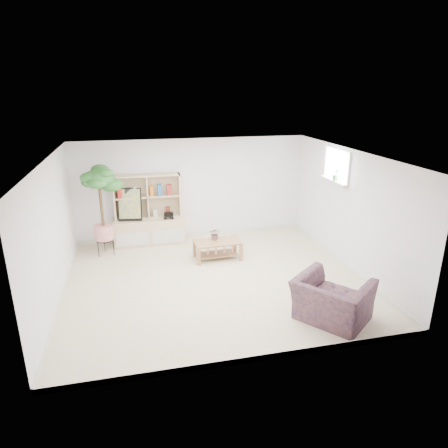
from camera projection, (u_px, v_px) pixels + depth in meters
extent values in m
cube|color=beige|center=(214.00, 280.00, 7.68)|extent=(5.50, 5.00, 0.01)
cube|color=white|center=(213.00, 155.00, 6.90)|extent=(5.50, 5.00, 0.01)
cube|color=white|center=(192.00, 189.00, 9.59)|extent=(5.50, 0.01, 2.40)
cube|color=white|center=(254.00, 283.00, 4.98)|extent=(5.50, 0.01, 2.40)
cube|color=white|center=(53.00, 233.00, 6.70)|extent=(0.01, 5.00, 2.40)
cube|color=white|center=(349.00, 211.00, 7.88)|extent=(0.01, 5.00, 2.40)
cube|color=silver|center=(333.00, 181.00, 8.26)|extent=(0.14, 1.00, 0.04)
imported|color=#2B6C35|center=(215.00, 234.00, 8.55)|extent=(0.30, 0.28, 0.28)
imported|color=#161B45|center=(332.00, 297.00, 6.23)|extent=(1.42, 1.44, 0.81)
imported|color=#2A6724|center=(336.00, 175.00, 8.13)|extent=(0.17, 0.16, 0.26)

